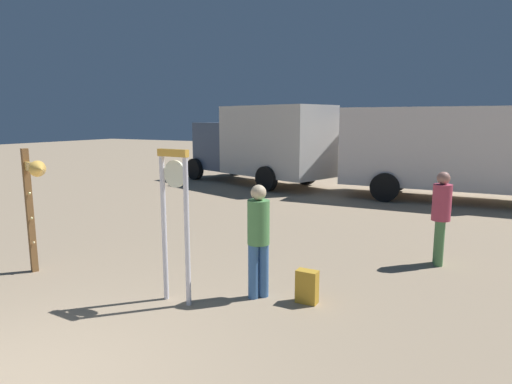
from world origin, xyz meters
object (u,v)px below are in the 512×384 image
standing_clock (175,210)px  person_distant (441,213)px  backpack (307,287)px  person_near_clock (258,235)px  arrow_sign (33,192)px  box_truck_near (262,143)px  box_truck_far (451,150)px

standing_clock → person_distant: (3.09, 3.44, -0.39)m
backpack → standing_clock: bearing=-152.9°
person_near_clock → standing_clock: bearing=-143.9°
standing_clock → person_distant: standing_clock is taller
arrow_sign → person_distant: size_ratio=1.25×
box_truck_near → box_truck_far: box_truck_near is taller
person_near_clock → person_distant: person_distant is taller
standing_clock → box_truck_near: 11.35m
person_near_clock → backpack: size_ratio=3.50×
standing_clock → person_near_clock: bearing=36.1°
backpack → person_distant: (1.46, 2.61, 0.70)m
box_truck_near → person_near_clock: bearing=-63.2°
backpack → person_distant: person_distant is taller
person_near_clock → person_distant: size_ratio=0.99×
arrow_sign → box_truck_near: 10.93m
person_distant → arrow_sign: bearing=-147.3°
box_truck_far → standing_clock: bearing=-105.0°
arrow_sign → box_truck_far: (5.40, 10.52, 0.20)m
person_distant → box_truck_near: bearing=135.0°
person_near_clock → person_distant: (2.16, 2.76, 0.01)m
standing_clock → person_near_clock: standing_clock is taller
person_near_clock → box_truck_far: size_ratio=0.23×
standing_clock → arrow_sign: size_ratio=1.04×
box_truck_near → box_truck_far: size_ratio=0.92×
standing_clock → arrow_sign: 2.66m
standing_clock → person_distant: size_ratio=1.30×
backpack → person_distant: 3.07m
arrow_sign → person_near_clock: arrow_sign is taller
standing_clock → box_truck_near: bearing=111.0°
person_near_clock → box_truck_far: 9.79m
standing_clock → person_near_clock: size_ratio=1.31×
arrow_sign → person_distant: 6.83m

